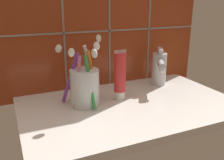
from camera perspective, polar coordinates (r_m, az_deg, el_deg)
sink_counter at (r=68.47cm, az=4.19°, el=-6.10°), size 57.79×36.03×2.00cm
tile_wall_backsplash at (r=79.12cm, az=-1.84°, el=15.66°), size 67.79×1.72×51.35cm
toothbrush_cup at (r=65.51cm, az=-6.24°, el=-1.21°), size 14.25×12.86×17.91cm
toothpaste_tube at (r=68.55cm, az=1.84°, el=1.04°), size 3.41×3.25×13.97cm
sink_faucet at (r=81.81cm, az=10.77°, el=2.78°), size 7.42×11.40×11.99cm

